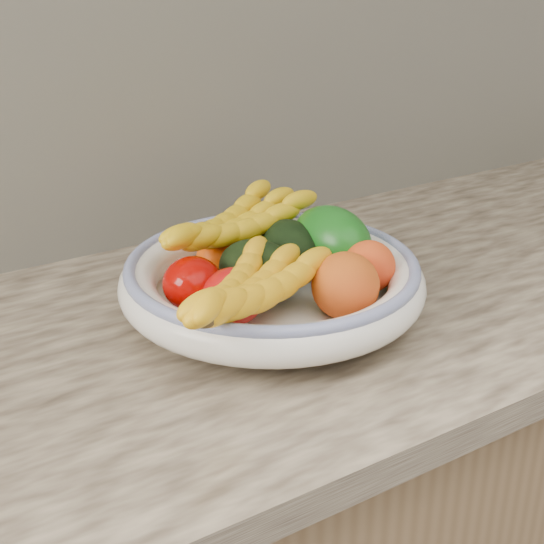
{
  "coord_description": "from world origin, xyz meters",
  "views": [
    {
      "loc": [
        -0.47,
        0.91,
        1.35
      ],
      "look_at": [
        0.0,
        1.66,
        0.96
      ],
      "focal_mm": 50.0,
      "sensor_mm": 36.0,
      "label": 1
    }
  ],
  "objects_px": {
    "fruit_bowl": "(272,280)",
    "banana_bunch_front": "(249,296)",
    "green_mango": "(332,240)",
    "banana_bunch_back": "(234,231)"
  },
  "relations": [
    {
      "from": "fruit_bowl",
      "to": "banana_bunch_front",
      "type": "relative_size",
      "value": 1.39
    },
    {
      "from": "green_mango",
      "to": "banana_bunch_front",
      "type": "bearing_deg",
      "value": -158.11
    },
    {
      "from": "banana_bunch_back",
      "to": "banana_bunch_front",
      "type": "bearing_deg",
      "value": -134.66
    },
    {
      "from": "green_mango",
      "to": "banana_bunch_back",
      "type": "height_order",
      "value": "green_mango"
    },
    {
      "from": "fruit_bowl",
      "to": "banana_bunch_back",
      "type": "height_order",
      "value": "banana_bunch_back"
    },
    {
      "from": "green_mango",
      "to": "banana_bunch_back",
      "type": "xyz_separation_m",
      "value": [
        -0.11,
        0.07,
        0.01
      ]
    },
    {
      "from": "fruit_bowl",
      "to": "banana_bunch_back",
      "type": "relative_size",
      "value": 1.41
    },
    {
      "from": "banana_bunch_back",
      "to": "fruit_bowl",
      "type": "bearing_deg",
      "value": -107.54
    },
    {
      "from": "fruit_bowl",
      "to": "banana_bunch_front",
      "type": "distance_m",
      "value": 0.12
    },
    {
      "from": "fruit_bowl",
      "to": "green_mango",
      "type": "xyz_separation_m",
      "value": [
        0.1,
        0.02,
        0.03
      ]
    }
  ]
}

